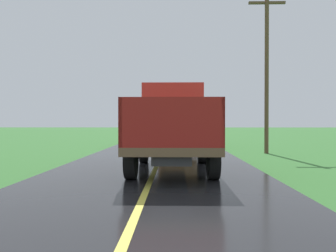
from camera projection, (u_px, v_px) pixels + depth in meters
The scene contains 3 objects.
banana_truck_near at pixel (173, 124), 10.59m from camera, with size 2.38×5.82×2.80m.
banana_truck_far at pixel (177, 123), 22.29m from camera, with size 2.38×5.81×2.80m.
utility_pole_roadside at pixel (267, 69), 15.80m from camera, with size 1.80×0.20×7.84m.
Camera 1 is at (0.61, -0.26, 1.53)m, focal length 34.22 mm.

